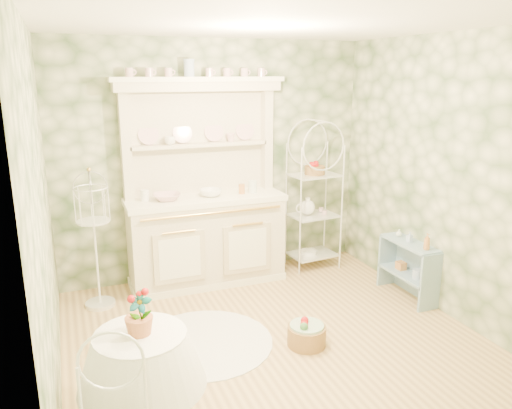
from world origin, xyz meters
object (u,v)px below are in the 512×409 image
object	(u,v)px
side_shelf	(408,272)
birdcage_stand	(95,243)
round_table	(143,382)
kitchen_dresser	(205,185)
floor_basket	(307,333)
bakers_rack	(314,191)

from	to	relation	value
side_shelf	birdcage_stand	size ratio (longest dim) A/B	0.48
round_table	side_shelf	bearing A→B (deg)	19.80
kitchen_dresser	round_table	distance (m)	2.59
floor_basket	kitchen_dresser	bearing A→B (deg)	104.39
bakers_rack	side_shelf	distance (m)	1.45
kitchen_dresser	floor_basket	size ratio (longest dim) A/B	6.09
bakers_rack	side_shelf	size ratio (longest dim) A/B	2.94
kitchen_dresser	side_shelf	distance (m)	2.37
bakers_rack	round_table	distance (m)	3.35
kitchen_dresser	birdcage_stand	size ratio (longest dim) A/B	1.69
round_table	floor_basket	distance (m)	1.62
side_shelf	floor_basket	xyz separation A→B (m)	(-1.45, -0.50, -0.16)
bakers_rack	floor_basket	bearing A→B (deg)	-124.76
kitchen_dresser	bakers_rack	bearing A→B (deg)	0.06
side_shelf	kitchen_dresser	bearing A→B (deg)	142.28
side_shelf	floor_basket	distance (m)	1.54
kitchen_dresser	birdcage_stand	world-z (taller)	kitchen_dresser
birdcage_stand	floor_basket	size ratio (longest dim) A/B	3.60
kitchen_dresser	round_table	world-z (taller)	kitchen_dresser
bakers_rack	floor_basket	size ratio (longest dim) A/B	5.11
round_table	floor_basket	world-z (taller)	round_table
side_shelf	round_table	bearing A→B (deg)	-166.16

